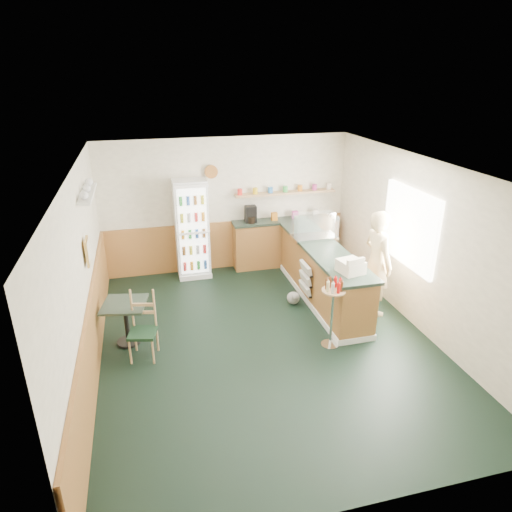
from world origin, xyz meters
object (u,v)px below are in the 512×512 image
object	(u,v)px
drinks_fridge	(192,229)
cafe_chair	(142,323)
cash_register	(351,266)
shopkeeper	(377,263)
display_case	(314,227)
cafe_table	(126,315)
condiment_stand	(333,303)

from	to	relation	value
drinks_fridge	cafe_chair	distance (m)	2.86
cash_register	shopkeeper	xyz separation A→B (m)	(0.70, 0.43, -0.20)
display_case	cafe_table	world-z (taller)	display_case
cash_register	cafe_chair	xyz separation A→B (m)	(-3.17, 0.09, -0.58)
drinks_fridge	condiment_stand	distance (m)	3.52
drinks_fridge	display_case	xyz separation A→B (m)	(2.10, -1.17, 0.26)
cash_register	cafe_table	bearing A→B (deg)	160.60
cafe_chair	display_case	bearing A→B (deg)	38.47
cash_register	condiment_stand	xyz separation A→B (m)	(-0.43, -0.37, -0.37)
shopkeeper	cafe_chair	bearing A→B (deg)	88.32
cash_register	cafe_chair	distance (m)	3.22
display_case	cafe_chair	distance (m)	3.55
drinks_fridge	cafe_table	size ratio (longest dim) A/B	2.66
drinks_fridge	display_case	world-z (taller)	drinks_fridge
display_case	cafe_chair	size ratio (longest dim) A/B	0.79
condiment_stand	drinks_fridge	bearing A→B (deg)	118.56
condiment_stand	cafe_chair	distance (m)	2.79
cash_register	display_case	bearing A→B (deg)	78.23
drinks_fridge	shopkeeper	distance (m)	3.61
display_case	cafe_table	bearing A→B (deg)	-162.24
cash_register	cafe_chair	size ratio (longest dim) A/B	0.35
drinks_fridge	cafe_table	world-z (taller)	drinks_fridge
display_case	condiment_stand	bearing A→B (deg)	-102.50
drinks_fridge	condiment_stand	bearing A→B (deg)	-61.44
display_case	condiment_stand	world-z (taller)	display_case
cafe_table	cash_register	bearing A→B (deg)	-7.64
condiment_stand	display_case	bearing A→B (deg)	77.50
display_case	shopkeeper	bearing A→B (deg)	-57.78
drinks_fridge	condiment_stand	xyz separation A→B (m)	(1.68, -3.08, -0.24)
cafe_table	cafe_chair	distance (m)	0.43
cash_register	shopkeeper	world-z (taller)	shopkeeper
cafe_chair	cash_register	bearing A→B (deg)	12.16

